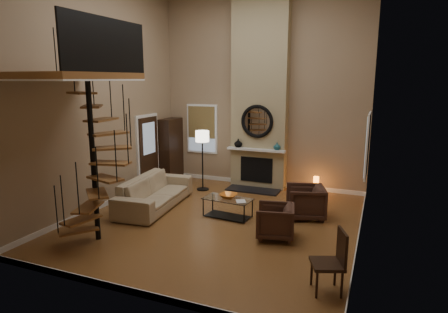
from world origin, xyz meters
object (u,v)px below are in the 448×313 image
at_px(coffee_table, 228,205).
at_px(floor_lamp, 202,141).
at_px(armchair_far, 279,221).
at_px(accent_lamp, 316,186).
at_px(sofa, 155,192).
at_px(side_chair, 333,259).
at_px(armchair_near, 309,202).
at_px(hutch, 171,150).

relative_size(coffee_table, floor_lamp, 0.67).
relative_size(armchair_far, accent_lamp, 1.38).
relative_size(sofa, accent_lamp, 4.77).
relative_size(sofa, coffee_table, 2.22).
distance_m(accent_lamp, side_chair, 4.97).
xyz_separation_m(armchair_near, floor_lamp, (-3.21, 1.09, 1.06)).
distance_m(floor_lamp, accent_lamp, 3.37).
distance_m(hutch, floor_lamp, 1.65).
distance_m(sofa, coffee_table, 1.94).
bearing_deg(hutch, accent_lamp, 0.22).
height_order(armchair_near, armchair_far, armchair_near).
distance_m(armchair_near, accent_lamp, 1.81).
height_order(armchair_near, coffee_table, armchair_near).
bearing_deg(accent_lamp, side_chair, -78.11).
bearing_deg(armchair_far, sofa, -114.47).
distance_m(sofa, armchair_near, 3.72).
height_order(sofa, accent_lamp, sofa).
bearing_deg(side_chair, armchair_near, 106.29).
bearing_deg(armchair_near, floor_lamp, -126.82).
distance_m(hutch, armchair_near, 5.00).
xyz_separation_m(hutch, armchair_far, (4.29, -3.23, -0.60)).
height_order(hutch, armchair_near, hutch).
xyz_separation_m(armchair_far, accent_lamp, (0.21, 3.25, -0.10)).
xyz_separation_m(armchair_near, coffee_table, (-1.72, -0.72, -0.07)).
bearing_deg(sofa, hutch, 15.36).
relative_size(armchair_near, accent_lamp, 1.58).
bearing_deg(armchair_far, coffee_table, -129.96).
bearing_deg(sofa, coffee_table, -95.76).
relative_size(armchair_near, armchair_far, 1.15).
distance_m(armchair_far, coffee_table, 1.56).
bearing_deg(armchair_far, armchair_near, 154.52).
bearing_deg(hutch, armchair_near, -21.04).
xyz_separation_m(hutch, accent_lamp, (4.50, 0.02, -0.70)).
bearing_deg(hutch, floor_lamp, -25.82).
height_order(armchair_near, accent_lamp, armchair_near).
height_order(hutch, coffee_table, hutch).
xyz_separation_m(hutch, coffee_table, (2.92, -2.51, -0.67)).
bearing_deg(side_chair, hutch, 138.80).
bearing_deg(coffee_table, armchair_near, 22.90).
relative_size(coffee_table, accent_lamp, 2.15).
bearing_deg(coffee_table, sofa, -179.80).
bearing_deg(coffee_table, floor_lamp, 129.42).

